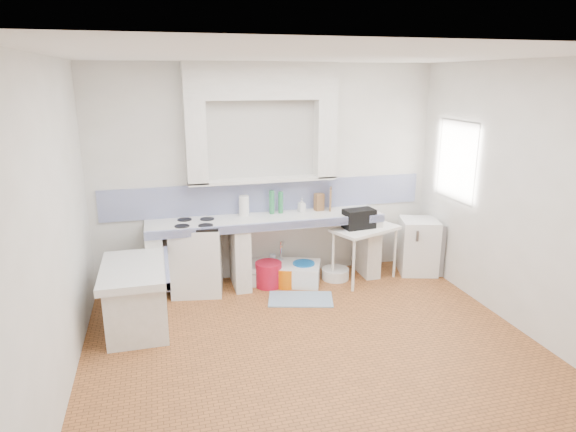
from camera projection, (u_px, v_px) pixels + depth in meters
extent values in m
plane|color=#A15C2C|center=(313.00, 347.00, 4.98)|extent=(4.50, 4.50, 0.00)
plane|color=white|center=(318.00, 55.00, 4.22)|extent=(4.50, 4.50, 0.00)
plane|color=white|center=(268.00, 174.00, 6.46)|extent=(4.50, 0.00, 4.50)
plane|color=white|center=(427.00, 306.00, 2.74)|extent=(4.50, 0.00, 4.50)
plane|color=white|center=(54.00, 232.00, 4.05)|extent=(0.00, 4.50, 4.50)
plane|color=white|center=(521.00, 198.00, 5.16)|extent=(0.00, 4.50, 4.50)
cube|color=white|center=(262.00, 81.00, 6.00)|extent=(1.90, 0.25, 0.45)
cube|color=#3A2512|center=(469.00, 161.00, 6.26)|extent=(0.35, 0.86, 1.06)
cube|color=white|center=(462.00, 131.00, 6.12)|extent=(0.01, 0.84, 0.24)
cube|color=white|center=(266.00, 220.00, 6.30)|extent=(3.00, 0.60, 0.08)
cube|color=navy|center=(271.00, 226.00, 6.04)|extent=(3.00, 0.04, 0.10)
cube|color=white|center=(156.00, 264.00, 6.08)|extent=(0.20, 0.55, 0.82)
cube|color=white|center=(240.00, 256.00, 6.34)|extent=(0.20, 0.55, 0.82)
cube|color=white|center=(367.00, 244.00, 6.77)|extent=(0.20, 0.55, 0.82)
cube|color=white|center=(135.00, 270.00, 5.22)|extent=(0.70, 1.10, 0.08)
cube|color=white|center=(138.00, 300.00, 5.32)|extent=(0.60, 1.00, 0.62)
cube|color=navy|center=(167.00, 267.00, 5.30)|extent=(0.04, 1.10, 0.10)
cube|color=navy|center=(269.00, 196.00, 6.53)|extent=(4.27, 0.03, 0.40)
cube|color=white|center=(197.00, 259.00, 6.19)|extent=(0.70, 0.68, 0.86)
cube|color=white|center=(284.00, 273.00, 6.55)|extent=(1.05, 0.81, 0.22)
cube|color=white|center=(364.00, 254.00, 6.56)|extent=(0.99, 0.77, 0.04)
cube|color=white|center=(418.00, 246.00, 6.81)|extent=(0.61, 0.61, 0.75)
cylinder|color=#B90F2A|center=(269.00, 274.00, 6.40)|extent=(0.36, 0.36, 0.32)
cylinder|color=orange|center=(286.00, 277.00, 6.40)|extent=(0.31, 0.31, 0.25)
cylinder|color=#0C60B9|center=(304.00, 272.00, 6.53)|extent=(0.37, 0.37, 0.27)
cylinder|color=white|center=(335.00, 274.00, 6.65)|extent=(0.40, 0.40, 0.14)
cylinder|color=silver|center=(273.00, 266.00, 6.66)|extent=(0.11, 0.11, 0.33)
cylinder|color=silver|center=(280.00, 268.00, 6.68)|extent=(0.09, 0.09, 0.26)
cube|color=black|center=(359.00, 219.00, 6.42)|extent=(0.42, 0.27, 0.25)
cylinder|color=#2B7E47|center=(272.00, 202.00, 6.42)|extent=(0.09, 0.09, 0.31)
cylinder|color=#2B7E47|center=(281.00, 202.00, 6.45)|extent=(0.07, 0.07, 0.29)
cube|color=brown|center=(319.00, 202.00, 6.59)|extent=(0.13, 0.12, 0.23)
cube|color=brown|center=(331.00, 199.00, 6.62)|extent=(0.10, 0.21, 0.29)
cylinder|color=white|center=(244.00, 206.00, 6.33)|extent=(0.15, 0.15, 0.26)
imported|color=white|center=(302.00, 205.00, 6.53)|extent=(0.10, 0.10, 0.18)
cube|color=#2E5C87|center=(301.00, 299.00, 6.04)|extent=(0.87, 0.64, 0.01)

